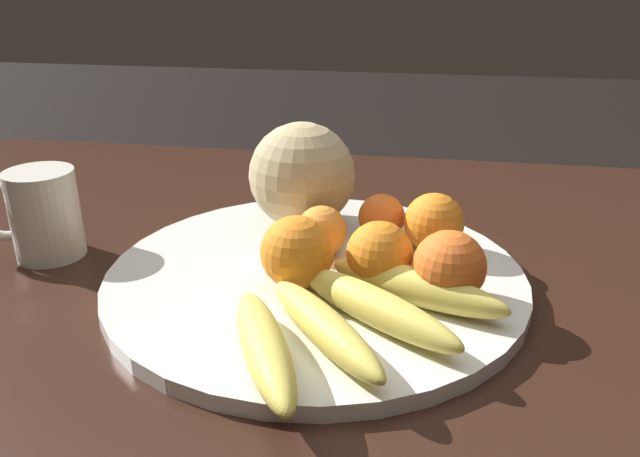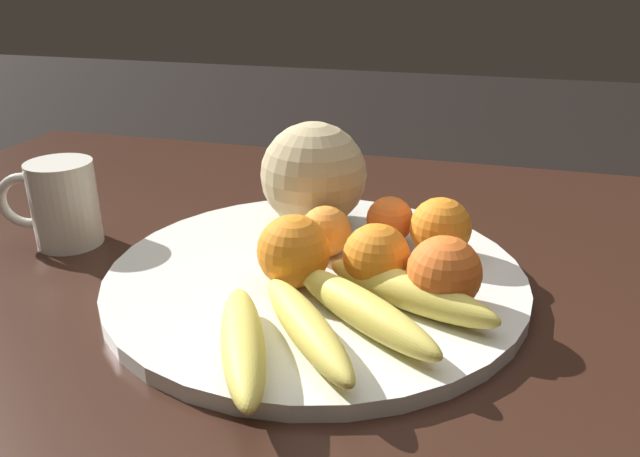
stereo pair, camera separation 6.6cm
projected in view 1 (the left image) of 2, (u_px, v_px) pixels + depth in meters
kitchen_table at (319, 345)px, 0.74m from camera, size 1.43×0.97×0.73m
fruit_bowl at (320, 277)px, 0.68m from camera, size 0.45×0.45×0.02m
melon at (302, 175)px, 0.77m from camera, size 0.13×0.13×0.13m
banana_bunch at (350, 314)px, 0.56m from camera, size 0.27×0.27×0.04m
orange_front_left at (379, 254)px, 0.64m from camera, size 0.07×0.07×0.07m
orange_front_right at (382, 217)px, 0.75m from camera, size 0.06×0.06×0.06m
orange_mid_center at (434, 223)px, 0.71m from camera, size 0.07×0.07×0.07m
orange_back_left at (320, 231)px, 0.70m from camera, size 0.06×0.06×0.06m
orange_back_right at (297, 252)px, 0.63m from camera, size 0.08×0.08×0.08m
orange_top_small at (449, 267)px, 0.61m from camera, size 0.07×0.07×0.07m
ceramic_mug at (41, 214)px, 0.73m from camera, size 0.12×0.08×0.11m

